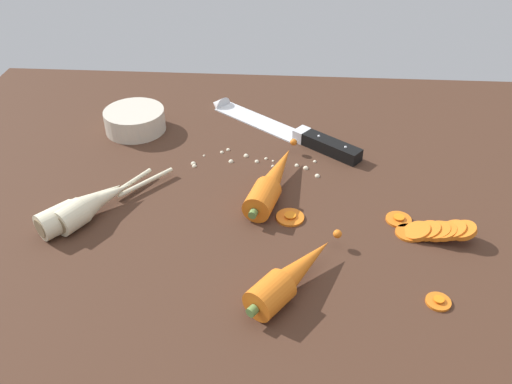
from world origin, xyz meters
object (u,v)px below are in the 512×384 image
at_px(whole_carrot_second, 291,276).
at_px(carrot_slice_stray_mid, 399,218).
at_px(carrot_slice_stack, 435,231).
at_px(parsnip_mid_left, 87,206).
at_px(prep_bowl, 135,120).
at_px(carrot_slice_stray_far, 290,216).
at_px(parsnip_front, 91,204).
at_px(chefs_knife, 277,127).
at_px(carrot_slice_stray_near, 439,301).
at_px(whole_carrot, 272,181).

bearing_deg(whole_carrot_second, carrot_slice_stray_mid, 43.29).
bearing_deg(carrot_slice_stack, carrot_slice_stray_mid, 142.24).
distance_m(parsnip_mid_left, prep_bowl, 0.26).
bearing_deg(carrot_slice_stray_far, parsnip_mid_left, -177.04).
height_order(parsnip_mid_left, carrot_slice_stack, parsnip_mid_left).
bearing_deg(parsnip_front, chefs_knife, 46.49).
bearing_deg(parsnip_front, parsnip_mid_left, -134.71).
distance_m(chefs_knife, carrot_slice_stray_near, 0.47).
bearing_deg(whole_carrot_second, carrot_slice_stray_near, -4.22).
height_order(whole_carrot, carrot_slice_stray_far, whole_carrot).
height_order(carrot_slice_stray_far, prep_bowl, prep_bowl).
bearing_deg(carrot_slice_stray_near, carrot_slice_stray_mid, 98.85).
distance_m(parsnip_mid_left, carrot_slice_stray_far, 0.30).
distance_m(carrot_slice_stray_near, carrot_slice_stray_far, 0.24).
xyz_separation_m(parsnip_front, carrot_slice_stack, (0.49, -0.02, -0.01)).
bearing_deg(carrot_slice_stray_near, parsnip_front, 163.30).
xyz_separation_m(chefs_knife, parsnip_mid_left, (-0.27, -0.28, 0.01)).
bearing_deg(prep_bowl, carrot_slice_stray_near, -40.15).
distance_m(parsnip_front, carrot_slice_stray_mid, 0.45).
bearing_deg(parsnip_mid_left, parsnip_front, 45.29).
distance_m(whole_carrot, carrot_slice_stray_mid, 0.20).
bearing_deg(carrot_slice_stray_mid, parsnip_front, -177.83).
xyz_separation_m(whole_carrot_second, parsnip_front, (-0.29, 0.13, -0.00)).
relative_size(whole_carrot_second, carrot_slice_stray_near, 5.13).
relative_size(chefs_knife, carrot_slice_stray_near, 9.60).
height_order(whole_carrot_second, carrot_slice_stray_far, whole_carrot_second).
relative_size(carrot_slice_stack, carrot_slice_stray_mid, 2.87).
height_order(whole_carrot, prep_bowl, whole_carrot).
distance_m(chefs_knife, parsnip_mid_left, 0.39).
relative_size(carrot_slice_stack, prep_bowl, 0.97).
xyz_separation_m(chefs_knife, prep_bowl, (-0.26, -0.02, 0.01)).
relative_size(whole_carrot_second, carrot_slice_stack, 1.48).
height_order(carrot_slice_stray_near, carrot_slice_stray_far, same).
bearing_deg(parsnip_front, carrot_slice_stray_near, -16.70).
relative_size(whole_carrot_second, carrot_slice_stray_mid, 4.25).
xyz_separation_m(whole_carrot_second, carrot_slice_stray_far, (-0.00, 0.14, -0.02)).
height_order(carrot_slice_stray_mid, carrot_slice_stray_far, same).
bearing_deg(prep_bowl, parsnip_mid_left, -90.89).
height_order(whole_carrot, parsnip_mid_left, whole_carrot).
xyz_separation_m(whole_carrot_second, carrot_slice_stray_mid, (0.15, 0.15, -0.02)).
height_order(chefs_knife, carrot_slice_stray_near, chefs_knife).
bearing_deg(carrot_slice_stray_far, carrot_slice_stray_near, -40.00).
bearing_deg(carrot_slice_stack, carrot_slice_stray_near, -98.72).
height_order(whole_carrot, carrot_slice_stray_near, whole_carrot).
distance_m(carrot_slice_stray_mid, carrot_slice_stray_far, 0.16).
bearing_deg(carrot_slice_stray_far, carrot_slice_stack, -7.99).
relative_size(chefs_knife, carrot_slice_stack, 2.76).
bearing_deg(carrot_slice_stray_mid, parsnip_mid_left, -177.35).
xyz_separation_m(carrot_slice_stray_near, carrot_slice_stray_mid, (-0.02, 0.16, 0.00)).
relative_size(whole_carrot, prep_bowl, 1.97).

